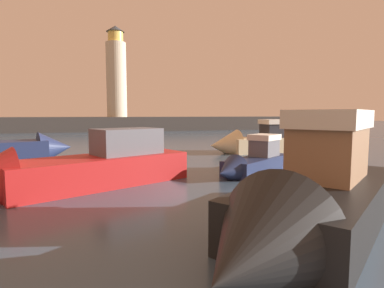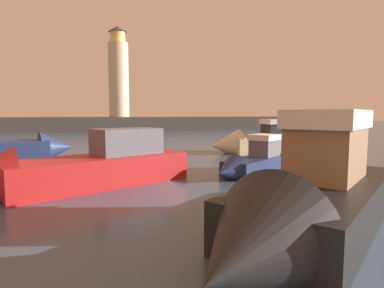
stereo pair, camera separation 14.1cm
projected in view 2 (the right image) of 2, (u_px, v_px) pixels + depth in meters
ground_plane at (153, 146)px, 27.68m from camera, size 220.00×220.00×0.00m
breakwater at (131, 124)px, 52.96m from camera, size 77.32×5.31×2.39m
lighthouse at (119, 74)px, 51.66m from camera, size 3.28×3.28×14.92m
motorboat_0 at (73, 169)px, 11.88m from camera, size 8.95×5.83×2.75m
motorboat_2 at (254, 143)px, 23.28m from camera, size 7.73×2.69×3.00m
motorboat_3 at (252, 162)px, 14.94m from camera, size 5.38×4.32×2.12m
motorboat_4 at (304, 204)px, 6.99m from camera, size 8.32×7.10×3.57m
motorboat_6 at (11, 149)px, 18.93m from camera, size 7.96×4.53×2.88m
mooring_buoy at (318, 142)px, 27.29m from camera, size 0.88×0.88×0.88m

